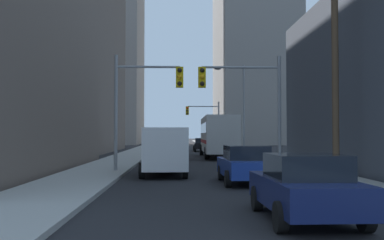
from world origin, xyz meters
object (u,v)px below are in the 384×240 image
sedan_blue (246,164)px  traffic_signal_near_right (244,93)px  sedan_red (165,151)px  traffic_signal_near_left (145,94)px  traffic_signal_far_right (204,117)px  sedan_navy (305,187)px  cargo_van_white (164,148)px  sedan_black (202,145)px  sedan_silver (168,154)px  city_bus (218,135)px

sedan_blue → traffic_signal_near_right: size_ratio=0.71×
sedan_red → traffic_signal_near_right: 11.66m
sedan_blue → sedan_red: 15.86m
sedan_red → traffic_signal_near_right: size_ratio=0.71×
traffic_signal_near_left → traffic_signal_near_right: bearing=0.0°
traffic_signal_far_right → sedan_navy: bearing=-90.7°
traffic_signal_near_right → cargo_van_white: bearing=-162.5°
traffic_signal_near_left → traffic_signal_near_right: (5.04, 0.00, 0.04)m
sedan_blue → traffic_signal_near_left: traffic_signal_near_left is taller
sedan_navy → traffic_signal_near_right: bearing=87.6°
cargo_van_white → traffic_signal_near_left: traffic_signal_near_left is taller
traffic_signal_near_right → sedan_black: bearing=91.0°
sedan_navy → sedan_black: bearing=89.9°
sedan_red → traffic_signal_near_right: traffic_signal_near_right is taller
sedan_red → traffic_signal_near_left: (-0.77, -10.34, 3.26)m
sedan_silver → sedan_red: 5.23m
sedan_navy → sedan_red: 23.60m
sedan_navy → traffic_signal_near_left: (-4.51, 12.96, 3.26)m
cargo_van_white → traffic_signal_near_right: 5.06m
traffic_signal_near_left → sedan_navy: bearing=-70.8°
sedan_blue → sedan_red: bearing=103.0°
sedan_navy → sedan_blue: (-0.16, 7.85, 0.00)m
city_bus → sedan_navy: size_ratio=2.73×
city_bus → sedan_black: size_ratio=2.72×
sedan_navy → cargo_van_white: bearing=106.7°
traffic_signal_near_left → traffic_signal_far_right: bearing=81.4°
traffic_signal_far_right → sedan_silver: bearing=-98.1°
sedan_silver → traffic_signal_near_left: size_ratio=0.71×
city_bus → sedan_blue: 20.79m
city_bus → traffic_signal_near_left: size_ratio=1.92×
city_bus → sedan_red: 6.95m
city_bus → sedan_blue: bearing=-92.2°
traffic_signal_near_left → traffic_signal_far_right: size_ratio=1.00×
sedan_navy → traffic_signal_near_left: size_ratio=0.71×
sedan_silver → traffic_signal_near_right: traffic_signal_near_right is taller
sedan_black → traffic_signal_far_right: bearing=83.3°
traffic_signal_far_right → traffic_signal_near_left: bearing=-98.6°
sedan_silver → sedan_red: same height
cargo_van_white → sedan_black: bearing=83.3°
cargo_van_white → sedan_red: size_ratio=1.24×
sedan_red → sedan_black: 19.04m
city_bus → sedan_silver: bearing=-111.2°
sedan_blue → sedan_silver: bearing=107.9°
sedan_red → cargo_van_white: bearing=-88.8°
city_bus → sedan_black: city_bus is taller
sedan_silver → sedan_black: same height
sedan_blue → sedan_silver: same height
sedan_silver → sedan_red: size_ratio=1.00×
city_bus → traffic_signal_near_left: (-5.14, -15.63, 2.10)m
traffic_signal_far_right → cargo_van_white: bearing=-96.7°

